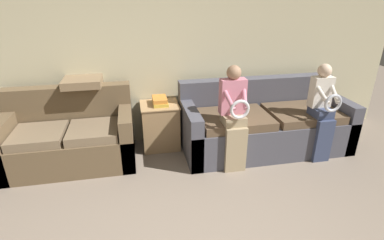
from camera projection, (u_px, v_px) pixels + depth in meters
name	position (u px, v px, depth m)	size (l,w,h in m)	color
wall_back	(157.00, 54.00, 4.14)	(7.25, 0.06, 2.55)	beige
couch_main	(263.00, 125.00, 4.24)	(2.30, 0.97, 0.93)	#4C4C56
couch_side	(70.00, 138.00, 3.85)	(1.60, 0.85, 0.96)	brown
child_left_seated	(234.00, 114.00, 3.62)	(0.32, 0.38, 1.29)	tan
child_right_seated	(322.00, 108.00, 3.84)	(0.27, 0.37, 1.26)	#384260
side_shelf	(160.00, 125.00, 4.25)	(0.53, 0.48, 0.65)	#9E7A51
book_stack	(160.00, 101.00, 4.11)	(0.20, 0.29, 0.10)	gold
throw_pillow	(83.00, 81.00, 3.88)	(0.48, 0.48, 0.10)	#846B4C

